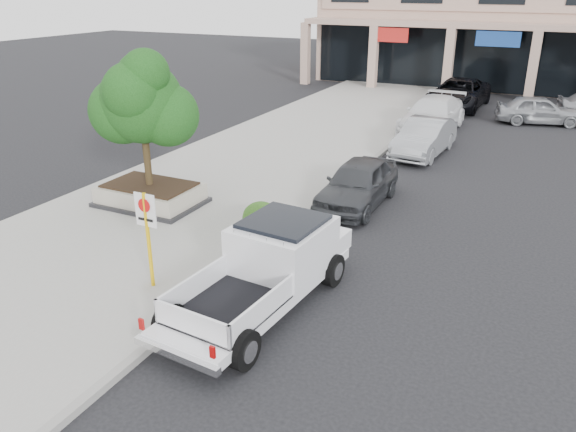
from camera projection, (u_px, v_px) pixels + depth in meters
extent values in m
plane|color=black|center=(293.00, 291.00, 13.18)|extent=(120.00, 120.00, 0.00)
cube|color=gray|center=(228.00, 180.00, 20.37)|extent=(8.00, 52.00, 0.15)
cube|color=gray|center=(329.00, 197.00, 18.76)|extent=(0.20, 52.00, 0.15)
cube|color=tan|center=(305.00, 54.00, 39.69)|extent=(0.55, 0.55, 4.20)
cube|color=black|center=(151.00, 202.00, 17.98)|extent=(3.20, 2.20, 0.12)
cube|color=#A59B8A|center=(151.00, 193.00, 17.86)|extent=(3.00, 2.00, 0.50)
cube|color=black|center=(150.00, 185.00, 17.75)|extent=(2.70, 1.70, 0.06)
cylinder|color=#332413|center=(146.00, 150.00, 17.32)|extent=(0.22, 0.22, 2.20)
sphere|color=#11390F|center=(141.00, 102.00, 16.75)|extent=(2.50, 2.50, 2.50)
sphere|color=#11390F|center=(168.00, 115.00, 16.86)|extent=(1.90, 1.90, 1.90)
sphere|color=#11390F|center=(142.00, 78.00, 17.05)|extent=(1.60, 1.60, 1.60)
cylinder|color=#ECB50C|center=(149.00, 241.00, 12.70)|extent=(0.09, 0.09, 2.30)
cube|color=white|center=(145.00, 210.00, 12.41)|extent=(0.55, 0.03, 0.78)
cylinder|color=red|center=(144.00, 205.00, 12.34)|extent=(0.32, 0.02, 0.32)
ellipsoid|color=#224914|center=(261.00, 218.00, 15.70)|extent=(1.10, 0.99, 0.93)
imported|color=#313336|center=(358.00, 183.00, 18.05)|extent=(1.78, 4.35, 1.48)
imported|color=#9B9EA3|center=(424.00, 137.00, 23.42)|extent=(1.90, 4.63, 1.49)
imported|color=white|center=(432.00, 115.00, 27.16)|extent=(2.51, 5.69, 1.63)
imported|color=black|center=(458.00, 94.00, 32.24)|extent=(3.04, 6.11, 1.66)
imported|color=#979A9F|center=(539.00, 110.00, 28.64)|extent=(4.51, 2.68, 1.44)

